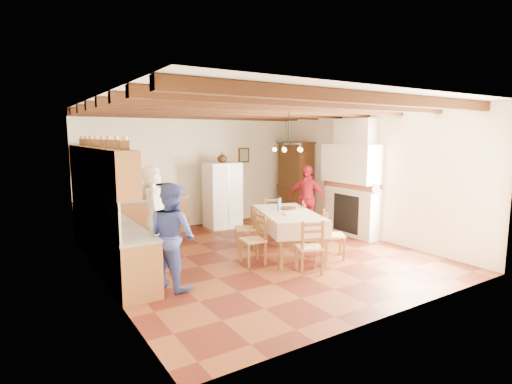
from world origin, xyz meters
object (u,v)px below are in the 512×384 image
Objects in this scene: person_woman_blue at (172,235)px; microwave at (163,190)px; dining_table at (288,216)px; person_woman_red at (307,199)px; chair_end_far at (274,219)px; chair_right_far at (311,224)px; refrigerator at (222,195)px; chair_right_near at (334,234)px; chair_left_far at (245,227)px; chair_end_near at (309,246)px; person_man at (156,220)px; hutch at (295,181)px; chair_left_near at (253,239)px.

person_woman_blue is 3.82m from microwave.
dining_table is 1.89m from person_woman_red.
chair_right_far is at bearing -35.95° from chair_end_far.
person_woman_blue reaches higher than chair_end_far.
refrigerator is 1.78× the size of chair_right_far.
microwave is (-2.09, 3.89, 0.58)m from chair_right_near.
chair_left_far is 1.00× the size of chair_end_near.
microwave is at bearing -35.84° from person_woman_blue.
chair_end_near is at bearing -100.81° from person_man.
hutch is 1.33× the size of person_woman_blue.
refrigerator is at bearing -24.50° from person_man.
chair_right_near is 2.13m from person_woman_red.
person_man is at bearing 104.53° from chair_right_near.
chair_left_near is 1.83m from person_man.
chair_right_far is 3.48m from person_man.
microwave is (-1.52, 0.29, 0.20)m from refrigerator.
chair_left_far is 1.86m from chair_right_near.
chair_left_near is 1.71× the size of microwave.
dining_table is 1.16× the size of person_man.
chair_left_near is 2.78m from person_woman_red.
chair_end_near is at bearing -77.26° from microwave.
dining_table is 2.31× the size of chair_left_near.
microwave is (-0.56, 3.33, 0.58)m from chair_left_near.
chair_end_near is 0.50× the size of person_man.
dining_table is at bearing -81.31° from chair_end_far.
hutch reaches higher than refrigerator.
dining_table is (-2.22, -2.60, -0.33)m from hutch.
chair_end_near is (-0.95, -0.39, 0.00)m from chair_right_near.
person_man reaches higher than person_woman_red.
refrigerator reaches higher than chair_left_near.
refrigerator is 1.78× the size of chair_end_near.
refrigerator is 1.78× the size of chair_left_far.
hutch is 1.62m from person_woman_red.
chair_left_near is at bearing 1.44° from chair_left_far.
person_woman_blue is at bearing -72.06° from chair_left_near.
chair_right_far is 0.96m from chair_end_far.
microwave reaches higher than chair_end_near.
chair_left_far is (-0.57, 0.74, -0.31)m from dining_table.
chair_end_far reaches higher than dining_table.
chair_left_far is (-2.79, -1.86, -0.64)m from hutch.
chair_end_far is at bearing -134.38° from hutch.
chair_end_near is 0.57× the size of person_woman_blue.
chair_end_near is (-0.38, -4.00, -0.37)m from refrigerator.
chair_left_far is at bearing -140.55° from hutch.
person_man is (-3.04, -0.77, 0.47)m from chair_end_far.
hutch is 3.41m from chair_left_far.
person_woman_blue is at bearing -109.37° from microwave.
chair_end_near is 2.33m from chair_end_far.
chair_left_far reaches higher than dining_table.
chair_left_far and chair_end_near have the same top height.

